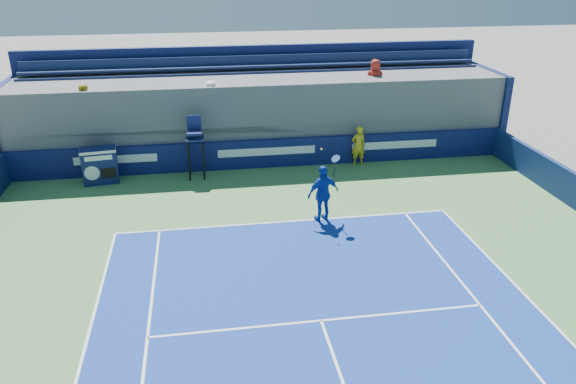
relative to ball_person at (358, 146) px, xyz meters
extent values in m
imported|color=gold|center=(0.00, 0.00, 0.00)|extent=(0.63, 0.44, 1.66)
cube|color=white|center=(-3.80, -4.91, -0.82)|extent=(10.97, 0.07, 0.00)
cube|color=white|center=(-3.80, -10.39, -0.82)|extent=(8.23, 0.07, 0.00)
cube|color=#0D134A|center=(-3.80, 0.31, -0.24)|extent=(20.40, 0.20, 1.20)
cube|color=white|center=(-9.80, 0.20, -0.12)|extent=(3.20, 0.01, 0.32)
cube|color=white|center=(-3.80, 0.20, -0.12)|extent=(4.00, 0.01, 0.32)
cube|color=white|center=(1.70, 0.20, -0.12)|extent=(3.60, 0.01, 0.32)
cylinder|color=white|center=(0.00, 0.20, -0.12)|extent=(0.44, 0.01, 0.44)
cube|color=#0E1748|center=(-10.32, -0.35, -0.14)|extent=(1.38, 0.86, 1.40)
cube|color=silver|center=(-10.32, -0.35, 0.49)|extent=(1.40, 0.89, 0.10)
cylinder|color=silver|center=(-10.57, -0.75, -0.29)|extent=(0.56, 0.09, 0.56)
cube|color=black|center=(-9.98, -0.67, -0.34)|extent=(0.55, 0.09, 0.40)
cube|color=white|center=(-10.28, -0.71, 0.28)|extent=(0.99, 0.14, 0.18)
cylinder|color=black|center=(-6.95, -0.72, -0.04)|extent=(0.07, 0.07, 1.60)
cylinder|color=black|center=(-6.39, -0.73, -0.04)|extent=(0.07, 0.07, 1.60)
cylinder|color=black|center=(-6.93, -0.16, -0.04)|extent=(0.07, 0.07, 1.60)
cylinder|color=black|center=(-6.37, -0.17, -0.04)|extent=(0.07, 0.07, 1.60)
cube|color=#0F1E4F|center=(-6.66, -0.45, 0.79)|extent=(0.72, 0.72, 0.06)
cube|color=#141A4B|center=(-6.66, -0.55, 1.04)|extent=(0.56, 0.46, 0.08)
cube|color=#141A4D|center=(-6.65, -0.19, 1.34)|extent=(0.55, 0.07, 0.60)
imported|color=#13399A|center=(-2.58, -4.97, 0.13)|extent=(1.22, 0.79, 1.93)
cylinder|color=black|center=(-2.23, -4.94, 0.86)|extent=(0.06, 0.16, 0.39)
torus|color=silver|center=(-2.21, -5.01, 1.34)|extent=(0.31, 0.17, 0.29)
cylinder|color=white|center=(-2.21, -5.01, 1.34)|extent=(0.26, 0.13, 0.24)
sphere|color=#D3E633|center=(-2.71, -5.10, 1.71)|extent=(0.07, 0.07, 0.07)
cube|color=#525358|center=(-3.80, 2.21, 0.85)|extent=(20.40, 3.60, 3.38)
cube|color=#525358|center=(-3.80, 0.86, 0.63)|extent=(20.40, 0.90, 0.55)
cube|color=#132048|center=(-3.80, 0.76, 1.11)|extent=(20.00, 0.45, 0.08)
cube|color=#132048|center=(-3.80, 1.01, 1.31)|extent=(20.00, 0.06, 0.45)
cube|color=#525358|center=(-3.80, 1.76, 1.18)|extent=(20.40, 0.90, 0.55)
cube|color=#132048|center=(-3.80, 1.66, 1.66)|extent=(20.00, 0.45, 0.08)
cube|color=#132048|center=(-3.80, 1.91, 1.86)|extent=(20.00, 0.06, 0.45)
cube|color=#525358|center=(-3.80, 2.66, 1.73)|extent=(20.40, 0.90, 0.55)
cube|color=#132048|center=(-3.80, 2.56, 2.21)|extent=(20.00, 0.45, 0.08)
cube|color=#132048|center=(-3.80, 2.81, 2.41)|extent=(20.00, 0.06, 0.45)
cube|color=#525358|center=(-3.80, 3.56, 2.28)|extent=(20.40, 0.90, 0.55)
cube|color=#132048|center=(-3.80, 3.46, 2.76)|extent=(20.00, 0.45, 0.08)
cube|color=#132048|center=(-3.80, 3.71, 2.96)|extent=(20.00, 0.06, 0.45)
cube|color=#0C1647|center=(-3.80, 4.16, 1.36)|extent=(20.80, 0.30, 4.40)
cube|color=#0C1647|center=(-14.15, 2.21, 0.86)|extent=(0.30, 3.90, 3.40)
cube|color=#0C1647|center=(6.55, 2.21, 0.86)|extent=(0.30, 3.90, 3.40)
imported|color=gold|center=(-10.80, 0.81, 1.84)|extent=(0.95, 0.78, 1.82)
imported|color=white|center=(-5.92, 0.81, 1.82)|extent=(1.18, 0.71, 1.79)
imported|color=#177C7F|center=(-2.97, 0.81, 1.71)|extent=(0.97, 0.54, 1.57)
imported|color=#A62217|center=(1.08, 1.71, 2.35)|extent=(0.90, 0.63, 1.74)
imported|color=black|center=(3.37, 0.81, 1.70)|extent=(0.61, 0.44, 1.56)
camera|label=1|loc=(-6.36, -21.38, 7.41)|focal=35.00mm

